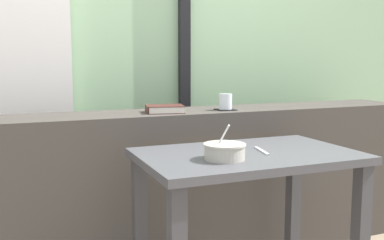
{
  "coord_description": "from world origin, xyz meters",
  "views": [
    {
      "loc": [
        -0.93,
        -1.77,
        1.13
      ],
      "look_at": [
        -0.06,
        0.37,
        0.82
      ],
      "focal_mm": 42.22,
      "sensor_mm": 36.0,
      "label": 1
    }
  ],
  "objects_px": {
    "juice_glass": "(225,102)",
    "breakfast_table": "(247,182)",
    "closed_book": "(164,109)",
    "soup_bowl": "(225,152)",
    "fork_utensil": "(262,151)",
    "coaster_square": "(225,110)"
  },
  "relations": [
    {
      "from": "breakfast_table",
      "to": "fork_utensil",
      "type": "xyz_separation_m",
      "value": [
        0.07,
        -0.01,
        0.14
      ]
    },
    {
      "from": "closed_book",
      "to": "juice_glass",
      "type": "bearing_deg",
      "value": -2.98
    },
    {
      "from": "coaster_square",
      "to": "closed_book",
      "type": "relative_size",
      "value": 0.45
    },
    {
      "from": "coaster_square",
      "to": "juice_glass",
      "type": "height_order",
      "value": "juice_glass"
    },
    {
      "from": "juice_glass",
      "to": "soup_bowl",
      "type": "bearing_deg",
      "value": -116.63
    },
    {
      "from": "closed_book",
      "to": "fork_utensil",
      "type": "bearing_deg",
      "value": -65.62
    },
    {
      "from": "coaster_square",
      "to": "closed_book",
      "type": "distance_m",
      "value": 0.35
    },
    {
      "from": "breakfast_table",
      "to": "closed_book",
      "type": "height_order",
      "value": "closed_book"
    },
    {
      "from": "juice_glass",
      "to": "breakfast_table",
      "type": "bearing_deg",
      "value": -106.46
    },
    {
      "from": "juice_glass",
      "to": "soup_bowl",
      "type": "xyz_separation_m",
      "value": [
        -0.32,
        -0.64,
        -0.14
      ]
    },
    {
      "from": "breakfast_table",
      "to": "closed_book",
      "type": "distance_m",
      "value": 0.66
    },
    {
      "from": "closed_book",
      "to": "fork_utensil",
      "type": "xyz_separation_m",
      "value": [
        0.26,
        -0.57,
        -0.14
      ]
    },
    {
      "from": "breakfast_table",
      "to": "coaster_square",
      "type": "distance_m",
      "value": 0.63
    },
    {
      "from": "closed_book",
      "to": "soup_bowl",
      "type": "xyz_separation_m",
      "value": [
        0.03,
        -0.66,
        -0.11
      ]
    },
    {
      "from": "soup_bowl",
      "to": "fork_utensil",
      "type": "bearing_deg",
      "value": 20.17
    },
    {
      "from": "closed_book",
      "to": "soup_bowl",
      "type": "distance_m",
      "value": 0.67
    },
    {
      "from": "juice_glass",
      "to": "fork_utensil",
      "type": "distance_m",
      "value": 0.59
    },
    {
      "from": "breakfast_table",
      "to": "closed_book",
      "type": "bearing_deg",
      "value": 108.89
    },
    {
      "from": "juice_glass",
      "to": "fork_utensil",
      "type": "bearing_deg",
      "value": -99.66
    },
    {
      "from": "coaster_square",
      "to": "soup_bowl",
      "type": "distance_m",
      "value": 0.72
    },
    {
      "from": "closed_book",
      "to": "fork_utensil",
      "type": "relative_size",
      "value": 1.32
    },
    {
      "from": "fork_utensil",
      "to": "breakfast_table",
      "type": "bearing_deg",
      "value": -175.78
    }
  ]
}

